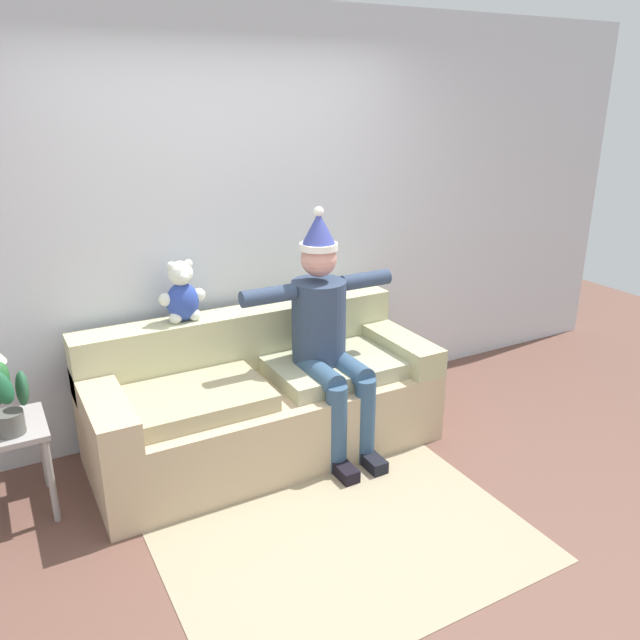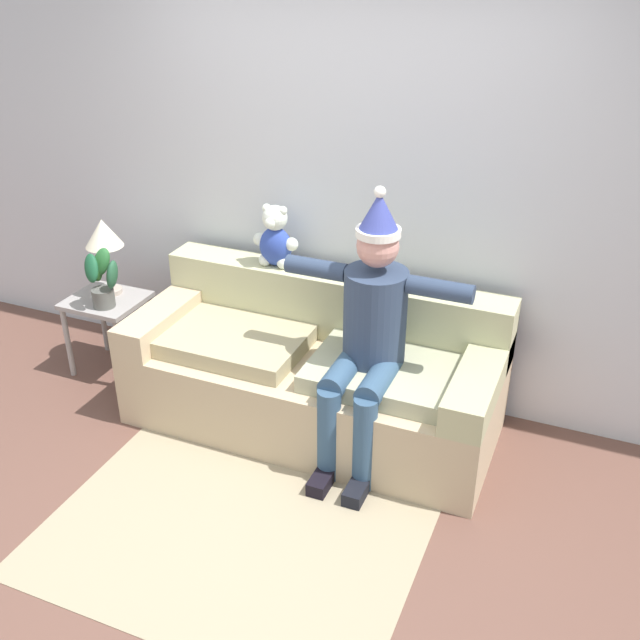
{
  "view_description": "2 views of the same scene",
  "coord_description": "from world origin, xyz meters",
  "px_view_note": "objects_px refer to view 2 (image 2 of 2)",
  "views": [
    {
      "loc": [
        -1.41,
        -2.31,
        2.17
      ],
      "look_at": [
        0.34,
        0.86,
        0.86
      ],
      "focal_mm": 35.5,
      "sensor_mm": 36.0,
      "label": 1
    },
    {
      "loc": [
        1.45,
        -2.38,
        2.65
      ],
      "look_at": [
        0.1,
        0.84,
        0.79
      ],
      "focal_mm": 41.43,
      "sensor_mm": 36.0,
      "label": 2
    }
  ],
  "objects_px": {
    "person_seated": "(369,330)",
    "teddy_bear": "(275,239)",
    "side_table": "(107,311)",
    "couch": "(316,371)",
    "table_lamp": "(104,237)",
    "potted_plant": "(101,279)"
  },
  "relations": [
    {
      "from": "teddy_bear",
      "to": "side_table",
      "type": "xyz_separation_m",
      "value": [
        -1.11,
        -0.27,
        -0.58
      ]
    },
    {
      "from": "couch",
      "to": "person_seated",
      "type": "bearing_deg",
      "value": -23.52
    },
    {
      "from": "teddy_bear",
      "to": "side_table",
      "type": "height_order",
      "value": "teddy_bear"
    },
    {
      "from": "person_seated",
      "to": "side_table",
      "type": "relative_size",
      "value": 2.92
    },
    {
      "from": "table_lamp",
      "to": "side_table",
      "type": "bearing_deg",
      "value": -80.69
    },
    {
      "from": "person_seated",
      "to": "teddy_bear",
      "type": "relative_size",
      "value": 4.01
    },
    {
      "from": "side_table",
      "to": "potted_plant",
      "type": "relative_size",
      "value": 1.34
    },
    {
      "from": "potted_plant",
      "to": "couch",
      "type": "bearing_deg",
      "value": 3.19
    },
    {
      "from": "side_table",
      "to": "potted_plant",
      "type": "bearing_deg",
      "value": -53.18
    },
    {
      "from": "teddy_bear",
      "to": "side_table",
      "type": "relative_size",
      "value": 0.73
    },
    {
      "from": "person_seated",
      "to": "teddy_bear",
      "type": "xyz_separation_m",
      "value": [
        -0.75,
        0.44,
        0.23
      ]
    },
    {
      "from": "couch",
      "to": "teddy_bear",
      "type": "height_order",
      "value": "teddy_bear"
    },
    {
      "from": "couch",
      "to": "person_seated",
      "type": "distance_m",
      "value": 0.6
    },
    {
      "from": "couch",
      "to": "side_table",
      "type": "bearing_deg",
      "value": 179.48
    },
    {
      "from": "side_table",
      "to": "table_lamp",
      "type": "distance_m",
      "value": 0.5
    },
    {
      "from": "side_table",
      "to": "table_lamp",
      "type": "relative_size",
      "value": 1.03
    },
    {
      "from": "person_seated",
      "to": "table_lamp",
      "type": "bearing_deg",
      "value": 172.04
    },
    {
      "from": "person_seated",
      "to": "table_lamp",
      "type": "xyz_separation_m",
      "value": [
        -1.88,
        0.26,
        0.14
      ]
    },
    {
      "from": "teddy_bear",
      "to": "potted_plant",
      "type": "distance_m",
      "value": 1.14
    },
    {
      "from": "teddy_bear",
      "to": "table_lamp",
      "type": "xyz_separation_m",
      "value": [
        -1.12,
        -0.18,
        -0.09
      ]
    },
    {
      "from": "person_seated",
      "to": "teddy_bear",
      "type": "height_order",
      "value": "person_seated"
    },
    {
      "from": "table_lamp",
      "to": "couch",
      "type": "bearing_deg",
      "value": -3.76
    }
  ]
}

